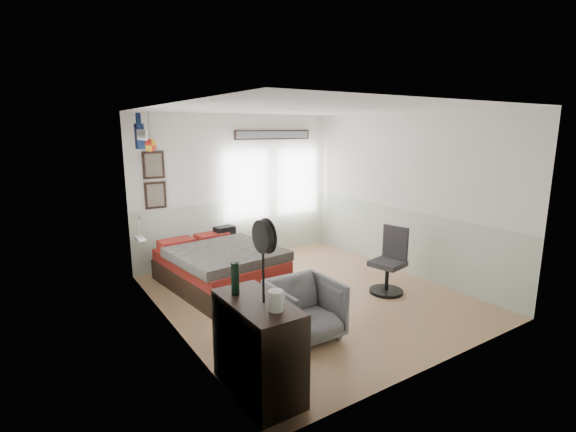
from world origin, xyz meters
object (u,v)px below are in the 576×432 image
(nightstand, at_px, (225,252))
(task_chair, at_px, (389,266))
(dresser, at_px, (258,346))
(bed, at_px, (220,267))
(armchair, at_px, (305,309))

(nightstand, bearing_deg, task_chair, -52.64)
(dresser, bearing_deg, bed, 73.33)
(bed, height_order, task_chair, task_chair)
(bed, bearing_deg, nightstand, 54.15)
(bed, relative_size, task_chair, 2.14)
(task_chair, bearing_deg, armchair, -178.87)
(dresser, distance_m, armchair, 1.14)
(dresser, relative_size, nightstand, 1.91)
(dresser, distance_m, nightstand, 3.78)
(armchair, distance_m, task_chair, 1.93)
(dresser, xyz_separation_m, armchair, (0.96, 0.60, -0.10))
(bed, relative_size, dresser, 2.15)
(nightstand, bearing_deg, bed, -113.94)
(task_chair, bearing_deg, nightstand, 109.53)
(dresser, relative_size, task_chair, 1.00)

